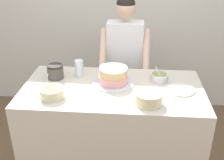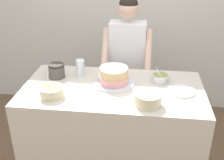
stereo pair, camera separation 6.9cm
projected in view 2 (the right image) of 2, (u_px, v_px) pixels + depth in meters
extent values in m
cube|color=silver|center=(127.00, 5.00, 3.28)|extent=(10.00, 0.05, 2.60)
cube|color=beige|center=(113.00, 136.00, 2.39)|extent=(1.41, 0.74, 0.94)
cylinder|color=#2D2D38|center=(119.00, 108.00, 2.99)|extent=(0.10, 0.10, 0.74)
cylinder|color=#2D2D38|center=(133.00, 109.00, 2.97)|extent=(0.10, 0.10, 0.74)
cube|color=white|center=(127.00, 51.00, 2.69)|extent=(0.34, 0.19, 0.56)
cylinder|color=beige|center=(105.00, 56.00, 2.58)|extent=(0.06, 0.35, 0.47)
cylinder|color=beige|center=(148.00, 58.00, 2.53)|extent=(0.06, 0.35, 0.47)
sphere|color=beige|center=(128.00, 8.00, 2.51)|extent=(0.19, 0.19, 0.19)
sphere|color=black|center=(129.00, 5.00, 2.50)|extent=(0.17, 0.17, 0.17)
cylinder|color=silver|center=(113.00, 83.00, 2.25)|extent=(0.34, 0.34, 0.01)
cylinder|color=pink|center=(113.00, 79.00, 2.23)|extent=(0.23, 0.23, 0.06)
cylinder|color=#DBB275|center=(113.00, 72.00, 2.20)|extent=(0.22, 0.22, 0.06)
cylinder|color=white|center=(113.00, 68.00, 2.19)|extent=(0.22, 0.22, 0.01)
cylinder|color=beige|center=(52.00, 92.00, 2.04)|extent=(0.18, 0.18, 0.07)
cylinder|color=#F2DB4C|center=(51.00, 88.00, 2.03)|extent=(0.15, 0.15, 0.01)
cylinder|color=silver|center=(46.00, 83.00, 2.06)|extent=(0.04, 0.06, 0.15)
cylinder|color=silver|center=(160.00, 78.00, 2.26)|extent=(0.14, 0.14, 0.06)
cylinder|color=olive|center=(160.00, 75.00, 2.25)|extent=(0.12, 0.12, 0.01)
cylinder|color=silver|center=(160.00, 76.00, 2.20)|extent=(0.07, 0.01, 0.14)
cylinder|color=beige|center=(148.00, 99.00, 1.94)|extent=(0.19, 0.19, 0.09)
cylinder|color=white|center=(148.00, 94.00, 1.92)|extent=(0.16, 0.16, 0.01)
cylinder|color=silver|center=(80.00, 68.00, 2.35)|extent=(0.07, 0.07, 0.14)
cylinder|color=white|center=(181.00, 91.00, 2.12)|extent=(0.21, 0.21, 0.01)
cylinder|color=#4C4742|center=(57.00, 72.00, 2.33)|extent=(0.13, 0.13, 0.10)
cylinder|color=#322D28|center=(56.00, 65.00, 2.30)|extent=(0.12, 0.12, 0.02)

